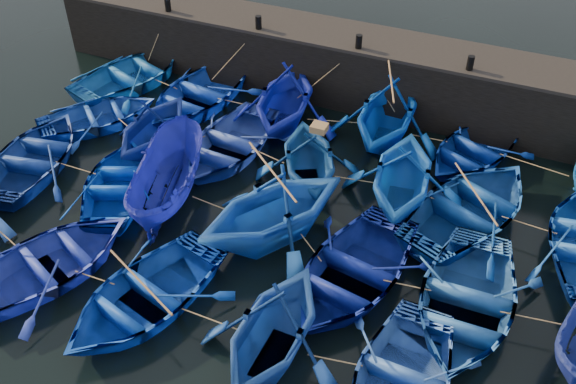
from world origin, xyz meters
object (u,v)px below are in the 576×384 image
at_px(boat_13, 35,156).
at_px(wooden_crate, 319,128).
at_px(boat_0, 132,73).
at_px(boat_8, 228,143).

bearing_deg(boat_13, wooden_crate, -172.84).
relative_size(boat_0, boat_13, 1.04).
bearing_deg(boat_13, boat_0, -99.26).
relative_size(boat_13, wooden_crate, 10.23).
distance_m(boat_13, wooden_crate, 9.74).
relative_size(boat_8, wooden_crate, 10.15).
distance_m(boat_0, wooden_crate, 9.93).
bearing_deg(boat_13, boat_8, -160.56).
height_order(boat_0, wooden_crate, wooden_crate).
xyz_separation_m(boat_0, wooden_crate, (9.28, -3.07, 1.74)).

